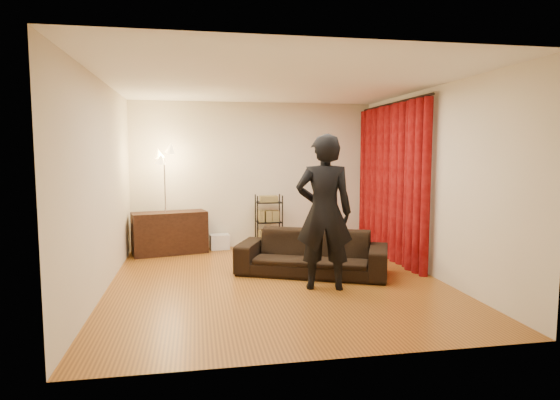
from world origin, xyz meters
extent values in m
plane|color=#9A5D1D|center=(0.00, 0.00, 0.00)|extent=(5.00, 5.00, 0.00)
plane|color=white|center=(0.00, 0.00, 2.70)|extent=(5.00, 5.00, 0.00)
plane|color=beige|center=(0.00, 2.50, 1.35)|extent=(5.00, 0.00, 5.00)
plane|color=beige|center=(0.00, -2.50, 1.35)|extent=(5.00, 0.00, 5.00)
plane|color=beige|center=(-2.25, 0.00, 1.35)|extent=(0.00, 5.00, 5.00)
plane|color=beige|center=(2.25, 0.00, 1.35)|extent=(0.00, 5.00, 5.00)
cylinder|color=black|center=(2.15, 1.12, 2.58)|extent=(0.04, 2.65, 0.04)
imported|color=black|center=(0.57, 0.30, 0.31)|extent=(2.31, 1.63, 0.63)
imported|color=black|center=(0.55, -0.44, 1.01)|extent=(0.82, 0.62, 2.01)
cube|color=black|center=(-1.54, 2.09, 0.37)|extent=(1.34, 0.76, 0.74)
camera|label=1|loc=(-1.08, -6.23, 1.78)|focal=30.00mm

